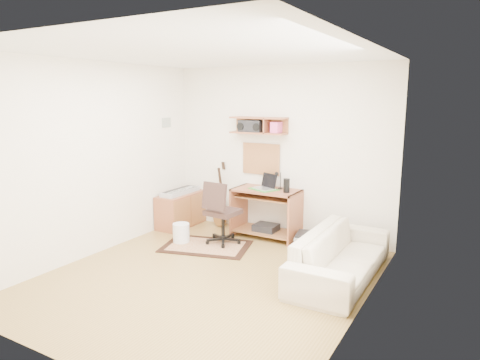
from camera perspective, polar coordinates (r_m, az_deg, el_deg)
The scene contains 22 objects.
floor at distance 5.33m, azimuth -4.34°, elevation -12.70°, with size 3.60×4.00×0.01m, color #A28043.
ceiling at distance 4.91m, azimuth -4.79°, elevation 16.44°, with size 3.60×4.00×0.01m, color white.
back_wall at distance 6.69m, azimuth 5.21°, elevation 3.74°, with size 3.60×0.01×2.60m, color white.
left_wall at distance 6.15m, azimuth -18.58°, elevation 2.59°, with size 0.01×4.00×2.60m, color white.
right_wall at distance 4.22m, azimuth 16.10°, elevation -0.82°, with size 0.01×4.00×2.60m, color white.
wall_shelf at distance 6.67m, azimuth 2.44°, elevation 7.21°, with size 0.90×0.25×0.26m, color #9F5838.
cork_board at distance 6.81m, azimuth 2.81°, elevation 2.80°, with size 0.64×0.03×0.49m, color tan.
wall_photo at distance 7.18m, azimuth -9.67°, elevation 7.48°, with size 0.02×0.20×0.15m, color #4C8CBF.
desk at distance 6.65m, azimuth 3.47°, elevation -4.40°, with size 1.00×0.55×0.75m, color #9F5838, non-canonical shape.
laptop at distance 6.54m, azimuth 3.16°, elevation -0.23°, with size 0.31×0.31×0.24m, color silver, non-canonical shape.
speaker at distance 6.35m, azimuth 6.15°, elevation -0.74°, with size 0.09×0.09×0.21m, color black.
desk_lamp at distance 6.59m, azimuth 5.35°, elevation -0.06°, with size 0.09×0.09×0.26m, color black, non-canonical shape.
pencil_cup at distance 6.52m, azimuth 6.28°, elevation -0.96°, with size 0.06×0.06×0.09m, color #3640A2.
boombox at distance 6.72m, azimuth 1.44°, elevation 7.07°, with size 0.37×0.17×0.19m, color black.
rug at distance 6.34m, azimuth -4.49°, elevation -8.68°, with size 1.22×0.81×0.02m, color #CEB88A.
task_chair at distance 6.33m, azimuth -2.25°, elevation -4.24°, with size 0.49×0.49×0.95m, color #32221E, non-canonical shape.
cabinet at distance 7.31m, azimuth -7.80°, elevation -3.89°, with size 0.40×0.90×0.55m, color #9F5838.
music_keyboard at distance 7.24m, azimuth -7.87°, elevation -1.52°, with size 0.24×0.77×0.07m, color #B2B5BA.
guitar at distance 7.17m, azimuth -2.65°, elevation -1.92°, with size 0.29×0.18×1.08m, color #915F2C, non-canonical shape.
waste_basket at distance 6.50m, azimuth -7.76°, elevation -6.96°, with size 0.24×0.24×0.29m, color white.
printer at distance 6.39m, azimuth 9.55°, elevation -7.90°, with size 0.48×0.37×0.18m, color #A5A8AA.
sofa at distance 5.32m, azimuth 13.21°, elevation -8.62°, with size 1.92×0.56×0.75m, color beige.
Camera 1 is at (2.77, -4.03, 2.12)m, focal length 32.37 mm.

